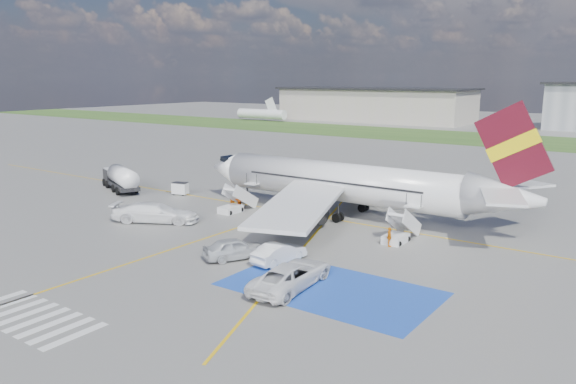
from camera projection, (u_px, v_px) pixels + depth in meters
name	position (u px, v px, depth m)	size (l,w,h in m)	color
ground	(251.00, 248.00, 46.01)	(400.00, 400.00, 0.00)	#60605E
grass_strip	(529.00, 142.00, 121.68)	(400.00, 30.00, 0.01)	#2D4C1E
taxiway_line_main	(328.00, 218.00, 55.57)	(120.00, 0.20, 0.01)	gold
taxiway_line_cross	(111.00, 269.00, 40.89)	(0.20, 60.00, 0.01)	gold
taxiway_line_diag	(328.00, 218.00, 55.57)	(0.20, 60.00, 0.01)	gold
staging_box	(330.00, 289.00, 37.12)	(14.00, 8.00, 0.01)	#1B43A7
crosswalk	(32.00, 317.00, 32.70)	(9.00, 4.00, 0.01)	silver
terminal_west	(375.00, 105.00, 179.92)	(60.00, 22.00, 10.00)	#A19A8A
airliner	(352.00, 183.00, 55.62)	(36.81, 32.95, 11.92)	silver
airstairs_fwd	(233.00, 206.00, 58.23)	(1.90, 5.20, 3.60)	silver
airstairs_aft	(398.00, 234.00, 47.69)	(1.90, 5.20, 3.60)	silver
fuel_tanker	(121.00, 180.00, 69.00)	(9.15, 5.77, 3.06)	black
gpu_cart	(180.00, 189.00, 66.66)	(2.04, 1.59, 1.50)	silver
car_silver_a	(235.00, 248.00, 43.10)	(1.97, 4.90, 1.67)	#B0B2B7
car_silver_b	(279.00, 253.00, 42.23)	(1.62, 4.65, 1.53)	silver
van_white_a	(292.00, 271.00, 37.22)	(2.72, 5.90, 2.21)	white
van_white_b	(155.00, 209.00, 54.00)	(2.57, 6.33, 2.48)	white
crew_fwd	(232.00, 200.00, 60.62)	(0.56, 0.36, 1.52)	#ED5E0C
crew_nose	(238.00, 199.00, 59.78)	(0.93, 0.72, 1.91)	#ED570C
crew_aft	(389.00, 237.00, 46.24)	(0.96, 0.40, 1.63)	orange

